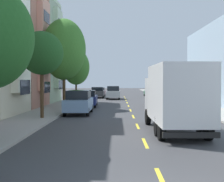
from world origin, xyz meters
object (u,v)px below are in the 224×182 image
object	(u,v)px
street_tree_farthest	(76,67)
parked_pickup_charcoal	(98,93)
parked_sedan_red	(171,99)
parked_hatchback_forest	(150,92)
street_tree_third	(64,49)
parked_pickup_navy	(87,99)
parked_wagon_white	(156,94)
parked_suv_sky	(79,102)
street_tree_second	(42,53)
parked_hatchback_burgundy	(100,92)
delivery_box_truck	(175,95)
moving_silver_sedan	(113,92)

from	to	relation	value
street_tree_farthest	parked_pickup_charcoal	bearing A→B (deg)	78.61
parked_sedan_red	parked_hatchback_forest	world-z (taller)	parked_hatchback_forest
street_tree_third	parked_pickup_navy	world-z (taller)	street_tree_third
street_tree_third	parked_hatchback_forest	world-z (taller)	street_tree_third
parked_wagon_white	parked_suv_sky	world-z (taller)	parked_suv_sky
street_tree_farthest	parked_hatchback_forest	bearing A→B (deg)	54.58
street_tree_second	parked_hatchback_burgundy	xyz separation A→B (m)	(2.12, 34.50, -3.83)
delivery_box_truck	parked_hatchback_burgundy	xyz separation A→B (m)	(-6.09, 39.66, -1.20)
parked_wagon_white	parked_suv_sky	bearing A→B (deg)	-113.02
parked_suv_sky	moving_silver_sedan	world-z (taller)	same
street_tree_third	parked_wagon_white	world-z (taller)	street_tree_third
parked_hatchback_burgundy	delivery_box_truck	bearing A→B (deg)	-81.27
street_tree_second	parked_hatchback_forest	world-z (taller)	street_tree_second
street_tree_second	moving_silver_sedan	xyz separation A→B (m)	(4.60, 24.68, -3.60)
delivery_box_truck	parked_pickup_charcoal	xyz separation A→B (m)	(-6.12, 33.40, -1.13)
street_tree_third	parked_hatchback_burgundy	distance (m)	26.13
parked_pickup_navy	street_tree_third	bearing A→B (deg)	-135.96
parked_pickup_charcoal	parked_sedan_red	distance (m)	19.00
street_tree_second	delivery_box_truck	xyz separation A→B (m)	(8.21, -5.15, -2.63)
street_tree_third	parked_sedan_red	world-z (taller)	street_tree_third
street_tree_second	parked_hatchback_burgundy	world-z (taller)	street_tree_second
parked_pickup_charcoal	street_tree_second	bearing A→B (deg)	-94.23
street_tree_farthest	moving_silver_sedan	distance (m)	8.91
parked_hatchback_burgundy	moving_silver_sedan	size ratio (longest dim) A/B	0.84
parked_pickup_charcoal	delivery_box_truck	bearing A→B (deg)	-79.62
parked_hatchback_forest	street_tree_farthest	bearing A→B (deg)	-125.42
parked_pickup_navy	parked_wagon_white	distance (m)	16.17
street_tree_third	parked_wagon_white	distance (m)	19.60
parked_suv_sky	parked_sedan_red	bearing A→B (deg)	41.05
parked_sedan_red	parked_suv_sky	bearing A→B (deg)	-138.95
street_tree_farthest	parked_wagon_white	world-z (taller)	street_tree_farthest
parked_wagon_white	parked_hatchback_burgundy	bearing A→B (deg)	131.14
parked_sedan_red	parked_wagon_white	bearing A→B (deg)	89.82
parked_suv_sky	parked_hatchback_burgundy	xyz separation A→B (m)	(0.03, 30.74, -0.23)
street_tree_second	street_tree_third	distance (m)	9.01
street_tree_farthest	moving_silver_sedan	bearing A→B (deg)	55.94
parked_sedan_red	street_tree_farthest	bearing A→B (deg)	149.07
parked_pickup_navy	parked_sedan_red	world-z (taller)	parked_pickup_navy
parked_pickup_navy	parked_suv_sky	distance (m)	7.17
parked_suv_sky	parked_hatchback_burgundy	size ratio (longest dim) A/B	1.20
street_tree_second	parked_hatchback_forest	bearing A→B (deg)	71.89
parked_sedan_red	parked_hatchback_forest	size ratio (longest dim) A/B	1.13
street_tree_farthest	street_tree_second	bearing A→B (deg)	-90.00
street_tree_second	parked_pickup_navy	xyz separation A→B (m)	(2.05, 10.92, -3.76)
delivery_box_truck	moving_silver_sedan	world-z (taller)	delivery_box_truck
parked_hatchback_burgundy	moving_silver_sedan	distance (m)	10.13
street_tree_second	parked_hatchback_burgundy	distance (m)	34.78
street_tree_farthest	parked_pickup_navy	size ratio (longest dim) A/B	1.22
parked_sedan_red	moving_silver_sedan	bearing A→B (deg)	115.15
street_tree_farthest	parked_wagon_white	bearing A→B (deg)	31.19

